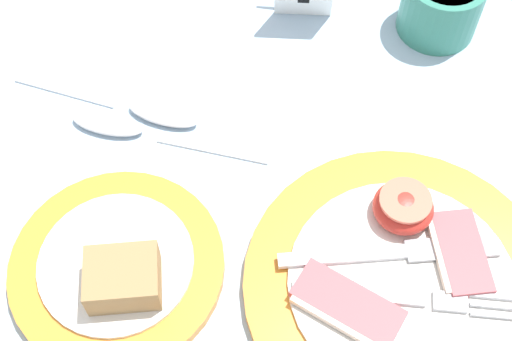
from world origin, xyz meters
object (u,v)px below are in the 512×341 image
object	(u,v)px
teaspoon_near_cup	(135,130)
sugar_cup	(442,3)
bread_plate	(118,268)
breakfast_plate	(400,275)
teaspoon_by_saucer	(137,107)

from	to	relation	value
teaspoon_near_cup	sugar_cup	bearing A→B (deg)	-142.26
sugar_cup	teaspoon_near_cup	distance (m)	0.33
bread_plate	teaspoon_near_cup	world-z (taller)	bread_plate
bread_plate	breakfast_plate	bearing A→B (deg)	-2.16
sugar_cup	teaspoon_by_saucer	bearing A→B (deg)	-161.17
teaspoon_near_cup	breakfast_plate	bearing A→B (deg)	160.98
bread_plate	teaspoon_by_saucer	bearing A→B (deg)	89.04
breakfast_plate	bread_plate	world-z (taller)	bread_plate
sugar_cup	teaspoon_by_saucer	size ratio (longest dim) A/B	0.43
teaspoon_by_saucer	teaspoon_near_cup	distance (m)	0.03
breakfast_plate	teaspoon_by_saucer	distance (m)	0.29
sugar_cup	teaspoon_near_cup	size ratio (longest dim) A/B	0.43
breakfast_plate	teaspoon_near_cup	bearing A→B (deg)	146.39
bread_plate	teaspoon_by_saucer	xyz separation A→B (m)	(0.00, 0.17, -0.01)
sugar_cup	teaspoon_by_saucer	distance (m)	0.32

